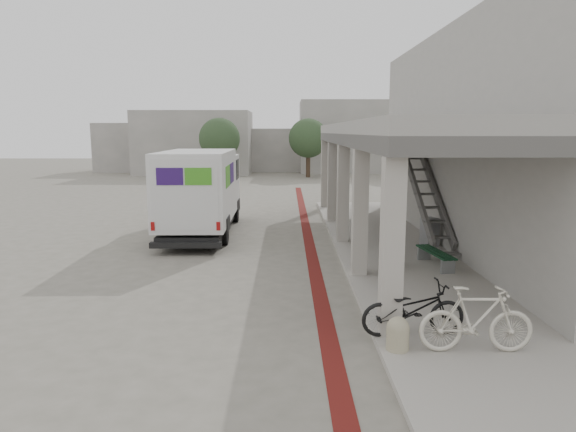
{
  "coord_description": "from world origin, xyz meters",
  "views": [
    {
      "loc": [
        0.24,
        -12.37,
        3.75
      ],
      "look_at": [
        0.27,
        0.64,
        1.6
      ],
      "focal_mm": 32.0,
      "sensor_mm": 36.0,
      "label": 1
    }
  ],
  "objects_px": {
    "fedex_truck": "(202,190)",
    "utility_cabinet": "(430,232)",
    "bicycle_black": "(413,309)",
    "bicycle_cream": "(476,319)",
    "bench": "(435,256)"
  },
  "relations": [
    {
      "from": "fedex_truck",
      "to": "utility_cabinet",
      "type": "xyz_separation_m",
      "value": [
        7.71,
        -2.63,
        -1.07
      ]
    },
    {
      "from": "fedex_truck",
      "to": "bicycle_black",
      "type": "height_order",
      "value": "fedex_truck"
    },
    {
      "from": "bicycle_cream",
      "to": "fedex_truck",
      "type": "bearing_deg",
      "value": 31.17
    },
    {
      "from": "bicycle_cream",
      "to": "bench",
      "type": "bearing_deg",
      "value": -8.66
    },
    {
      "from": "fedex_truck",
      "to": "bicycle_cream",
      "type": "relative_size",
      "value": 3.83
    },
    {
      "from": "bench",
      "to": "utility_cabinet",
      "type": "height_order",
      "value": "utility_cabinet"
    },
    {
      "from": "utility_cabinet",
      "to": "bicycle_black",
      "type": "height_order",
      "value": "bicycle_black"
    },
    {
      "from": "bicycle_black",
      "to": "bicycle_cream",
      "type": "height_order",
      "value": "bicycle_cream"
    },
    {
      "from": "utility_cabinet",
      "to": "bicycle_cream",
      "type": "height_order",
      "value": "bicycle_cream"
    },
    {
      "from": "bench",
      "to": "bicycle_cream",
      "type": "distance_m",
      "value": 5.58
    },
    {
      "from": "bicycle_cream",
      "to": "utility_cabinet",
      "type": "bearing_deg",
      "value": -9.44
    },
    {
      "from": "utility_cabinet",
      "to": "bicycle_black",
      "type": "relative_size",
      "value": 0.48
    },
    {
      "from": "bench",
      "to": "bicycle_cream",
      "type": "height_order",
      "value": "bicycle_cream"
    },
    {
      "from": "utility_cabinet",
      "to": "bicycle_cream",
      "type": "relative_size",
      "value": 0.48
    },
    {
      "from": "utility_cabinet",
      "to": "bicycle_cream",
      "type": "bearing_deg",
      "value": -114.77
    }
  ]
}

